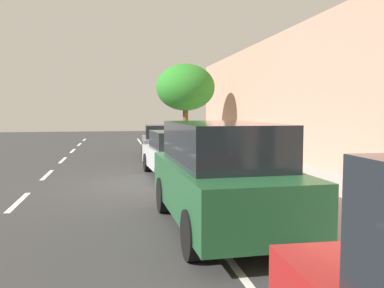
{
  "coord_description": "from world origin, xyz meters",
  "views": [
    {
      "loc": [
        -0.85,
        -12.1,
        2.22
      ],
      "look_at": [
        1.4,
        0.01,
        1.19
      ],
      "focal_mm": 38.16,
      "sensor_mm": 36.0,
      "label": 1
    }
  ],
  "objects_px": {
    "street_tree_mid_block": "(185,88)",
    "parked_sedan_silver_mid": "(177,154)",
    "parked_sedan_grey_far": "(162,141)",
    "fire_hydrant": "(280,184)",
    "cyclist_with_backpack": "(214,150)",
    "bicycle_at_curb": "(204,171)",
    "parked_suv_green_second": "(221,175)"
  },
  "relations": [
    {
      "from": "cyclist_with_backpack",
      "to": "fire_hydrant",
      "type": "relative_size",
      "value": 2.04
    },
    {
      "from": "parked_sedan_silver_mid",
      "to": "cyclist_with_backpack",
      "type": "bearing_deg",
      "value": -62.81
    },
    {
      "from": "parked_sedan_silver_mid",
      "to": "bicycle_at_curb",
      "type": "relative_size",
      "value": 3.19
    },
    {
      "from": "parked_sedan_silver_mid",
      "to": "fire_hydrant",
      "type": "height_order",
      "value": "parked_sedan_silver_mid"
    },
    {
      "from": "parked_sedan_grey_far",
      "to": "parked_suv_green_second",
      "type": "bearing_deg",
      "value": -91.03
    },
    {
      "from": "parked_suv_green_second",
      "to": "parked_sedan_grey_far",
      "type": "height_order",
      "value": "parked_suv_green_second"
    },
    {
      "from": "parked_sedan_silver_mid",
      "to": "parked_sedan_grey_far",
      "type": "distance_m",
      "value": 5.89
    },
    {
      "from": "street_tree_mid_block",
      "to": "parked_sedan_grey_far",
      "type": "bearing_deg",
      "value": -111.86
    },
    {
      "from": "parked_suv_green_second",
      "to": "fire_hydrant",
      "type": "bearing_deg",
      "value": 33.74
    },
    {
      "from": "parked_suv_green_second",
      "to": "cyclist_with_backpack",
      "type": "relative_size",
      "value": 2.78
    },
    {
      "from": "parked_sedan_grey_far",
      "to": "bicycle_at_curb",
      "type": "height_order",
      "value": "parked_sedan_grey_far"
    },
    {
      "from": "parked_suv_green_second",
      "to": "bicycle_at_curb",
      "type": "distance_m",
      "value": 4.94
    },
    {
      "from": "street_tree_mid_block",
      "to": "parked_sedan_silver_mid",
      "type": "bearing_deg",
      "value": -101.15
    },
    {
      "from": "parked_suv_green_second",
      "to": "fire_hydrant",
      "type": "xyz_separation_m",
      "value": [
        1.62,
        1.08,
        -0.44
      ]
    },
    {
      "from": "bicycle_at_curb",
      "to": "fire_hydrant",
      "type": "relative_size",
      "value": 1.68
    },
    {
      "from": "bicycle_at_curb",
      "to": "cyclist_with_backpack",
      "type": "distance_m",
      "value": 0.83
    },
    {
      "from": "parked_sedan_grey_far",
      "to": "cyclist_with_backpack",
      "type": "xyz_separation_m",
      "value": [
        0.73,
        -7.59,
        0.29
      ]
    },
    {
      "from": "parked_suv_green_second",
      "to": "parked_sedan_silver_mid",
      "type": "xyz_separation_m",
      "value": [
        0.07,
        6.11,
        -0.27
      ]
    },
    {
      "from": "parked_suv_green_second",
      "to": "street_tree_mid_block",
      "type": "distance_m",
      "value": 17.3
    },
    {
      "from": "parked_sedan_silver_mid",
      "to": "street_tree_mid_block",
      "type": "bearing_deg",
      "value": 78.85
    },
    {
      "from": "cyclist_with_backpack",
      "to": "fire_hydrant",
      "type": "distance_m",
      "value": 3.42
    },
    {
      "from": "parked_suv_green_second",
      "to": "bicycle_at_curb",
      "type": "height_order",
      "value": "parked_suv_green_second"
    },
    {
      "from": "street_tree_mid_block",
      "to": "fire_hydrant",
      "type": "xyz_separation_m",
      "value": [
        -0.59,
        -15.89,
        -2.97
      ]
    },
    {
      "from": "parked_sedan_silver_mid",
      "to": "cyclist_with_backpack",
      "type": "relative_size",
      "value": 2.63
    },
    {
      "from": "street_tree_mid_block",
      "to": "fire_hydrant",
      "type": "height_order",
      "value": "street_tree_mid_block"
    },
    {
      "from": "parked_sedan_grey_far",
      "to": "fire_hydrant",
      "type": "xyz_separation_m",
      "value": [
        1.41,
        -10.91,
        -0.16
      ]
    },
    {
      "from": "bicycle_at_curb",
      "to": "street_tree_mid_block",
      "type": "relative_size",
      "value": 0.29
    },
    {
      "from": "parked_sedan_silver_mid",
      "to": "bicycle_at_curb",
      "type": "xyz_separation_m",
      "value": [
        0.66,
        -1.27,
        -0.39
      ]
    },
    {
      "from": "street_tree_mid_block",
      "to": "fire_hydrant",
      "type": "distance_m",
      "value": 16.18
    },
    {
      "from": "parked_sedan_grey_far",
      "to": "cyclist_with_backpack",
      "type": "height_order",
      "value": "cyclist_with_backpack"
    },
    {
      "from": "parked_sedan_silver_mid",
      "to": "parked_sedan_grey_far",
      "type": "height_order",
      "value": "same"
    },
    {
      "from": "street_tree_mid_block",
      "to": "fire_hydrant",
      "type": "bearing_deg",
      "value": -92.13
    }
  ]
}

